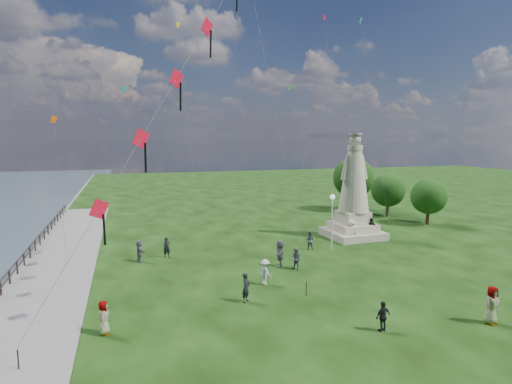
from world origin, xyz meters
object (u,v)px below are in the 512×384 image
object	(u,v)px
person_8	(351,231)
person_3	(383,316)
person_1	(296,259)
person_4	(492,305)
person_2	(265,272)
person_6	(167,247)
person_5	(140,251)
person_10	(104,318)
person_0	(246,288)
person_9	(371,229)
statue	(354,199)
lamppost	(332,210)
person_11	(280,253)
person_7	(310,240)

from	to	relation	value
person_8	person_3	bearing A→B (deg)	-53.22
person_1	person_4	distance (m)	12.26
person_2	person_6	world-z (taller)	person_2
person_1	person_4	xyz separation A→B (m)	(5.92, -10.73, 0.19)
person_1	person_5	size ratio (longest dim) A/B	0.95
person_1	person_10	size ratio (longest dim) A/B	0.94
person_10	person_0	bearing A→B (deg)	-67.22
person_3	person_6	distance (m)	17.82
person_3	person_5	world-z (taller)	person_5
person_3	person_6	bearing A→B (deg)	-74.46
person_9	person_3	bearing A→B (deg)	-78.58
statue	person_1	xyz separation A→B (m)	(-8.60, -7.40, -2.79)
lamppost	person_11	xyz separation A→B (m)	(-5.73, -3.35, -2.29)
person_2	person_7	xyz separation A→B (m)	(6.01, 6.72, -0.02)
statue	person_8	distance (m)	3.16
statue	person_0	xyz separation A→B (m)	(-13.46, -11.95, -2.73)
person_0	person_1	size ratio (longest dim) A/B	1.08
lamppost	person_7	distance (m)	3.11
person_0	person_8	xyz separation A→B (m)	(12.47, 10.45, 0.13)
person_5	person_1	bearing A→B (deg)	-130.52
person_0	person_2	distance (m)	3.07
person_4	person_7	bearing A→B (deg)	88.25
person_1	person_11	bearing A→B (deg)	-173.32
person_0	person_9	bearing A→B (deg)	-12.02
person_0	person_11	xyz separation A→B (m)	(4.09, 5.65, 0.11)
person_2	person_6	distance (m)	9.48
person_0	person_10	bearing A→B (deg)	145.31
person_8	person_11	size ratio (longest dim) A/B	1.02
person_6	person_11	xyz separation A→B (m)	(7.45, -4.64, 0.16)
person_4	person_2	bearing A→B (deg)	123.61
person_9	person_5	bearing A→B (deg)	-135.26
person_8	person_11	bearing A→B (deg)	-88.74
person_8	person_9	bearing A→B (deg)	69.88
person_0	person_11	world-z (taller)	person_11
statue	person_3	distance (m)	19.35
person_5	person_10	distance (m)	11.65
statue	person_11	world-z (taller)	statue
person_0	person_4	distance (m)	12.43
person_7	person_11	xyz separation A→B (m)	(-3.83, -3.48, 0.17)
person_3	person_6	size ratio (longest dim) A/B	0.95
statue	person_6	xyz separation A→B (m)	(-16.82, -1.67, -2.78)
person_3	person_7	world-z (taller)	person_7
person_4	person_11	distance (m)	13.59
person_0	person_7	size ratio (longest dim) A/B	1.07
person_2	person_8	bearing A→B (deg)	-77.81
statue	person_6	bearing A→B (deg)	-176.99
lamppost	person_0	distance (m)	13.53
person_0	person_10	distance (m)	7.59
person_2	person_3	world-z (taller)	person_2
person_11	person_9	bearing A→B (deg)	135.22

